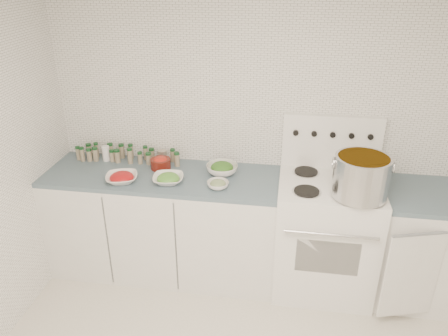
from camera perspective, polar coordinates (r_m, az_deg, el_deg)
room_walls at (r=1.99m, az=3.97°, el=-0.68°), size 3.54×3.04×2.52m
counter_left at (r=3.70m, az=-7.74°, el=-7.09°), size 1.85×0.62×0.90m
stove at (r=3.56m, az=13.04°, el=-8.14°), size 0.76×0.70×1.36m
counter_right at (r=3.75m, az=25.72°, el=-9.21°), size 0.89×0.74×0.90m
stock_pot at (r=3.12m, az=17.50°, el=-0.88°), size 0.40×0.38×0.29m
bowl_tomato at (r=3.40m, az=-13.21°, el=-1.24°), size 0.30×0.30×0.08m
bowl_snowpea at (r=3.33m, az=-7.30°, el=-1.39°), size 0.26×0.26×0.08m
bowl_broccoli at (r=3.43m, az=-0.26°, el=-0.06°), size 0.31×0.31×0.10m
bowl_zucchini at (r=3.23m, az=-0.80°, el=-2.14°), size 0.18×0.18×0.06m
bowl_pepper at (r=3.56m, az=-8.28°, el=0.69°), size 0.16×0.16×0.10m
salt_canister at (r=3.79m, az=-15.15°, el=1.86°), size 0.07×0.07×0.13m
tin_can at (r=3.68m, az=-8.04°, el=1.59°), size 0.09×0.09×0.10m
spice_cluster at (r=3.75m, az=-13.21°, el=1.81°), size 0.89×0.16×0.14m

